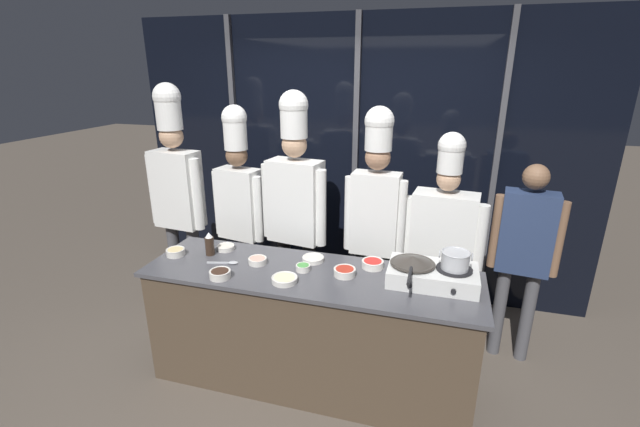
# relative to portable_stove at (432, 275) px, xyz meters

# --- Properties ---
(ground_plane) EXTENTS (24.00, 24.00, 0.00)m
(ground_plane) POSITION_rel_portable_stove_xyz_m (-0.82, -0.09, -0.95)
(ground_plane) COLOR brown
(window_wall_back) EXTENTS (4.48, 0.09, 2.70)m
(window_wall_back) POSITION_rel_portable_stove_xyz_m (-0.82, 1.43, 0.40)
(window_wall_back) COLOR black
(window_wall_back) RESTS_ON ground_plane
(demo_counter) EXTENTS (2.34, 0.69, 0.89)m
(demo_counter) POSITION_rel_portable_stove_xyz_m (-0.82, -0.09, -0.50)
(demo_counter) COLOR #4C3D2D
(demo_counter) RESTS_ON ground_plane
(portable_stove) EXTENTS (0.57, 0.37, 0.12)m
(portable_stove) POSITION_rel_portable_stove_xyz_m (0.00, 0.00, 0.00)
(portable_stove) COLOR silver
(portable_stove) RESTS_ON demo_counter
(frying_pan) EXTENTS (0.30, 0.51, 0.05)m
(frying_pan) POSITION_rel_portable_stove_xyz_m (-0.13, -0.00, 0.09)
(frying_pan) COLOR #38332D
(frying_pan) RESTS_ON portable_stove
(stock_pot) EXTENTS (0.21, 0.18, 0.12)m
(stock_pot) POSITION_rel_portable_stove_xyz_m (0.13, 0.00, 0.12)
(stock_pot) COLOR #B7BABF
(stock_pot) RESTS_ON portable_stove
(squeeze_bottle_soy) EXTENTS (0.07, 0.07, 0.18)m
(squeeze_bottle_soy) POSITION_rel_portable_stove_xyz_m (-1.63, -0.01, 0.03)
(squeeze_bottle_soy) COLOR #332319
(squeeze_bottle_soy) RESTS_ON demo_counter
(prep_bowl_scallions) EXTENTS (0.10, 0.10, 0.05)m
(prep_bowl_scallions) POSITION_rel_portable_stove_xyz_m (-0.87, -0.07, -0.03)
(prep_bowl_scallions) COLOR silver
(prep_bowl_scallions) RESTS_ON demo_counter
(prep_bowl_onion) EXTENTS (0.14, 0.14, 0.04)m
(prep_bowl_onion) POSITION_rel_portable_stove_xyz_m (-1.56, 0.10, -0.04)
(prep_bowl_onion) COLOR silver
(prep_bowl_onion) RESTS_ON demo_counter
(prep_bowl_ginger) EXTENTS (0.14, 0.14, 0.05)m
(prep_bowl_ginger) POSITION_rel_portable_stove_xyz_m (-1.87, -0.09, -0.03)
(prep_bowl_ginger) COLOR silver
(prep_bowl_ginger) RESTS_ON demo_counter
(prep_bowl_soy_glaze) EXTENTS (0.15, 0.15, 0.05)m
(prep_bowl_soy_glaze) POSITION_rel_portable_stove_xyz_m (-1.37, -0.33, -0.03)
(prep_bowl_soy_glaze) COLOR silver
(prep_bowl_soy_glaze) RESTS_ON demo_counter
(prep_bowl_shrimp) EXTENTS (0.13, 0.13, 0.05)m
(prep_bowl_shrimp) POSITION_rel_portable_stove_xyz_m (-1.22, -0.05, -0.03)
(prep_bowl_shrimp) COLOR silver
(prep_bowl_shrimp) RESTS_ON demo_counter
(prep_bowl_chili_flakes) EXTENTS (0.15, 0.15, 0.05)m
(prep_bowl_chili_flakes) POSITION_rel_portable_stove_xyz_m (-0.58, -0.06, -0.03)
(prep_bowl_chili_flakes) COLOR silver
(prep_bowl_chili_flakes) RESTS_ON demo_counter
(prep_bowl_noodles) EXTENTS (0.17, 0.17, 0.04)m
(prep_bowl_noodles) POSITION_rel_portable_stove_xyz_m (-0.94, -0.26, -0.04)
(prep_bowl_noodles) COLOR silver
(prep_bowl_noodles) RESTS_ON demo_counter
(prep_bowl_bell_pepper) EXTENTS (0.16, 0.16, 0.05)m
(prep_bowl_bell_pepper) POSITION_rel_portable_stove_xyz_m (-0.41, 0.11, -0.03)
(prep_bowl_bell_pepper) COLOR silver
(prep_bowl_bell_pepper) RESTS_ON demo_counter
(prep_bowl_bean_sprouts) EXTENTS (0.16, 0.16, 0.03)m
(prep_bowl_bean_sprouts) POSITION_rel_portable_stove_xyz_m (-0.85, 0.10, -0.04)
(prep_bowl_bean_sprouts) COLOR silver
(prep_bowl_bean_sprouts) RESTS_ON demo_counter
(serving_spoon_slotted) EXTENTS (0.23, 0.08, 0.02)m
(serving_spoon_slotted) POSITION_rel_portable_stove_xyz_m (-1.42, -0.11, -0.05)
(serving_spoon_slotted) COLOR #B2B5BA
(serving_spoon_slotted) RESTS_ON demo_counter
(chef_head) EXTENTS (0.55, 0.26, 2.11)m
(chef_head) POSITION_rel_portable_stove_xyz_m (-2.26, 0.55, 0.30)
(chef_head) COLOR #4C4C51
(chef_head) RESTS_ON ground_plane
(chef_sous) EXTENTS (0.50, 0.26, 1.94)m
(chef_sous) POSITION_rel_portable_stove_xyz_m (-1.69, 0.63, 0.20)
(chef_sous) COLOR #2D3856
(chef_sous) RESTS_ON ground_plane
(chef_line) EXTENTS (0.57, 0.29, 2.07)m
(chef_line) POSITION_rel_portable_stove_xyz_m (-1.14, 0.55, 0.26)
(chef_line) COLOR #232326
(chef_line) RESTS_ON ground_plane
(chef_pastry) EXTENTS (0.49, 0.22, 1.97)m
(chef_pastry) POSITION_rel_portable_stove_xyz_m (-0.48, 0.56, 0.25)
(chef_pastry) COLOR #232326
(chef_pastry) RESTS_ON ground_plane
(chef_apprentice) EXTENTS (0.63, 0.30, 1.80)m
(chef_apprentice) POSITION_rel_portable_stove_xyz_m (0.05, 0.59, 0.06)
(chef_apprentice) COLOR #4C4C51
(chef_apprentice) RESTS_ON ground_plane
(person_guest) EXTENTS (0.49, 0.24, 1.59)m
(person_guest) POSITION_rel_portable_stove_xyz_m (0.64, 0.62, 0.02)
(person_guest) COLOR #4C4C51
(person_guest) RESTS_ON ground_plane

